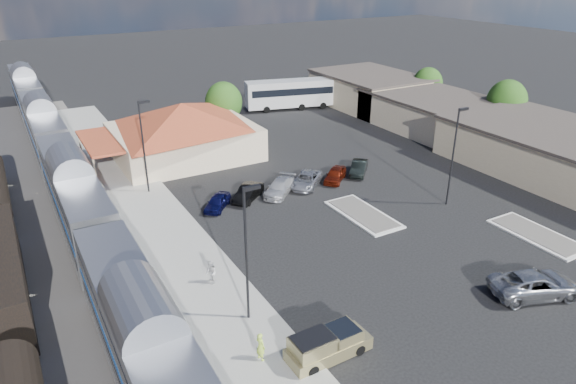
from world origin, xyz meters
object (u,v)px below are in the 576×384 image
pickup_truck (329,344)px  suv (535,284)px  coach_bus (291,93)px  station_depot (183,130)px

pickup_truck → suv: 15.26m
suv → coach_bus: bearing=9.3°
station_depot → coach_bus: (20.86, 12.00, -0.65)m
coach_bus → suv: bearing=-176.7°
suv → station_depot: bearing=37.2°
station_depot → pickup_truck: (-3.94, -35.15, -2.32)m
station_depot → pickup_truck: bearing=-96.4°
station_depot → suv: bearing=-73.2°
station_depot → coach_bus: station_depot is taller
coach_bus → station_depot: bearing=134.3°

